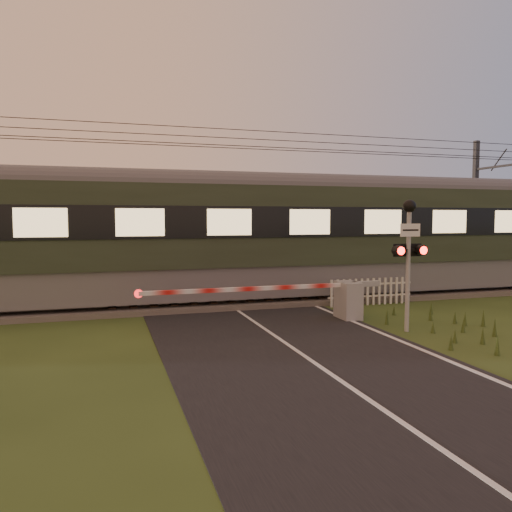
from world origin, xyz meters
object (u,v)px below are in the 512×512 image
object	(u,v)px
boom_gate	(337,298)
picket_fence	(371,291)
catenary_mast	(476,209)
crossing_signal	(409,241)

from	to	relation	value
boom_gate	picket_fence	size ratio (longest dim) A/B	2.26
boom_gate	catenary_mast	world-z (taller)	catenary_mast
boom_gate	crossing_signal	distance (m)	2.86
picket_fence	crossing_signal	bearing A→B (deg)	-106.56
picket_fence	catenary_mast	world-z (taller)	catenary_mast
boom_gate	crossing_signal	size ratio (longest dim) A/B	2.07
picket_fence	catenary_mast	bearing A→B (deg)	27.64
catenary_mast	boom_gate	bearing A→B (deg)	-149.13
boom_gate	catenary_mast	size ratio (longest dim) A/B	1.10
boom_gate	crossing_signal	world-z (taller)	crossing_signal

